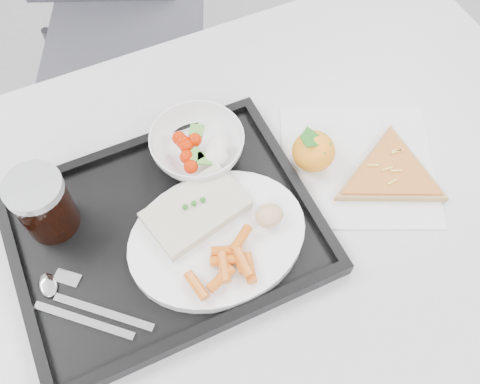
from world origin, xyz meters
name	(u,v)px	position (x,y,z in m)	size (l,w,h in m)	color
table	(244,228)	(0.00, 0.30, 0.68)	(1.20, 0.80, 0.75)	silver
chair	(109,2)	(-0.01, 1.12, 0.54)	(0.55, 0.56, 0.93)	#333339
tray	(166,232)	(-0.13, 0.31, 0.76)	(0.45, 0.35, 0.03)	black
dinner_plate	(217,238)	(-0.06, 0.26, 0.77)	(0.27, 0.27, 0.02)	white
fish_fillet	(196,210)	(-0.08, 0.31, 0.79)	(0.16, 0.12, 0.03)	beige
bread_roll	(269,215)	(0.02, 0.25, 0.80)	(0.05, 0.05, 0.03)	#D5B47E
salad_bowl	(197,145)	(-0.03, 0.42, 0.79)	(0.15, 0.15, 0.05)	white
cola_glass	(43,204)	(-0.28, 0.40, 0.82)	(0.08, 0.08, 0.11)	black
cutlery	(76,302)	(-0.28, 0.26, 0.77)	(0.15, 0.15, 0.01)	silver
napkin	(358,165)	(0.21, 0.30, 0.75)	(0.33, 0.32, 0.00)	silver
tangerine	(314,151)	(0.14, 0.33, 0.79)	(0.08, 0.08, 0.07)	orange
pizza_slice	(391,174)	(0.24, 0.25, 0.76)	(0.22, 0.22, 0.02)	tan
carrot_pile	(230,263)	(-0.07, 0.21, 0.80)	(0.12, 0.08, 0.02)	#D76115
salad_contents	(205,151)	(-0.02, 0.40, 0.80)	(0.08, 0.09, 0.03)	#BE1E00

